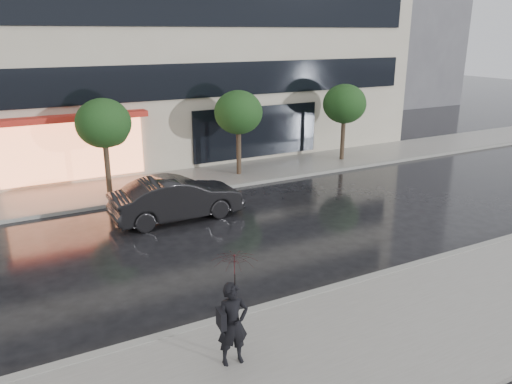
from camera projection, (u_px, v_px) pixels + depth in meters
ground at (302, 278)px, 13.73m from camera, size 120.00×120.00×0.00m
sidewalk_near at (383, 337)px, 10.98m from camera, size 60.00×4.50×0.12m
sidewalk_far at (177, 182)px, 22.31m from camera, size 60.00×3.50×0.12m
curb_near at (324, 292)px, 12.87m from camera, size 60.00×0.25×0.14m
curb_far at (191, 192)px, 20.84m from camera, size 60.00×0.25×0.14m
bg_building_right at (374, 15)px, 46.47m from camera, size 12.00×12.00×16.00m
tree_mid_west at (105, 125)px, 19.93m from camera, size 2.20×2.20×3.99m
tree_mid_east at (239, 114)px, 22.63m from camera, size 2.20×2.20×3.99m
tree_far_east at (345, 105)px, 25.33m from camera, size 2.20×2.20×3.99m
parked_car at (177, 198)px, 17.87m from camera, size 4.72×1.72×1.55m
pedestrian_with_umbrella at (234, 295)px, 9.60m from camera, size 0.96×0.97×2.38m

